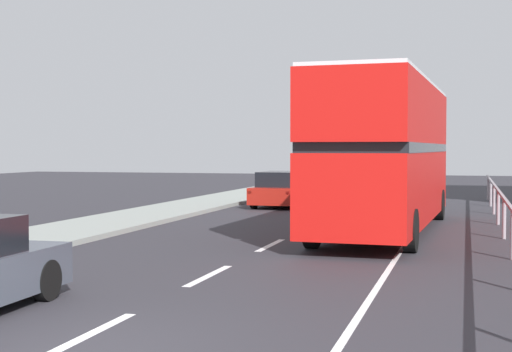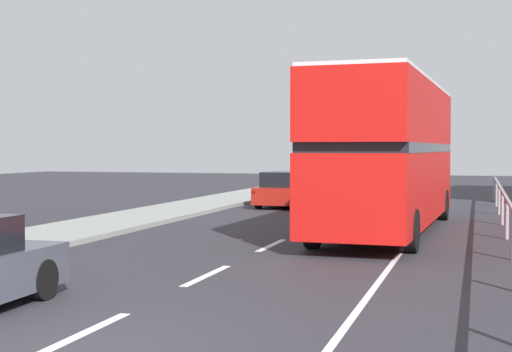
# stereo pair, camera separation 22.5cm
# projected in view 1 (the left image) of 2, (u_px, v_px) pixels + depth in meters

# --- Properties ---
(lane_paint_markings) EXTENTS (3.29, 46.00, 0.01)m
(lane_paint_markings) POSITION_uv_depth(u_px,v_px,m) (336.00, 256.00, 16.40)
(lane_paint_markings) COLOR silver
(lane_paint_markings) RESTS_ON ground
(double_decker_bus_red) EXTENTS (2.98, 11.34, 4.23)m
(double_decker_bus_red) POSITION_uv_depth(u_px,v_px,m) (386.00, 152.00, 21.15)
(double_decker_bus_red) COLOR red
(double_decker_bus_red) RESTS_ON ground
(sedan_car_ahead) EXTENTS (1.87, 4.13, 1.43)m
(sedan_car_ahead) POSITION_uv_depth(u_px,v_px,m) (282.00, 190.00, 30.46)
(sedan_car_ahead) COLOR maroon
(sedan_car_ahead) RESTS_ON ground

